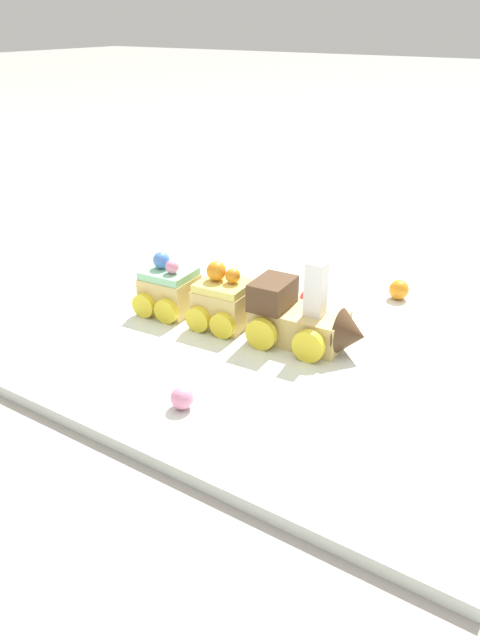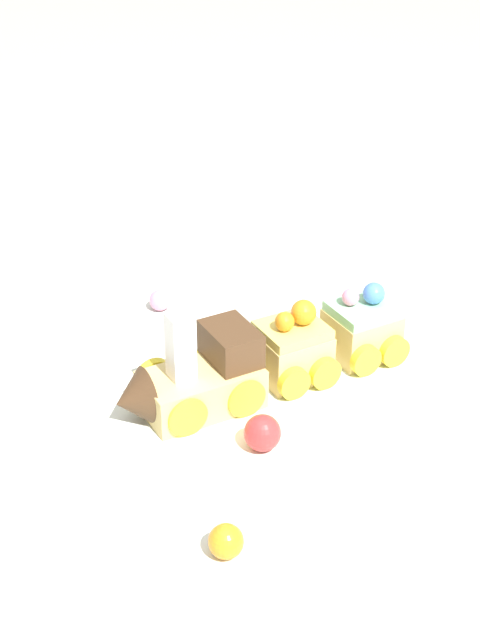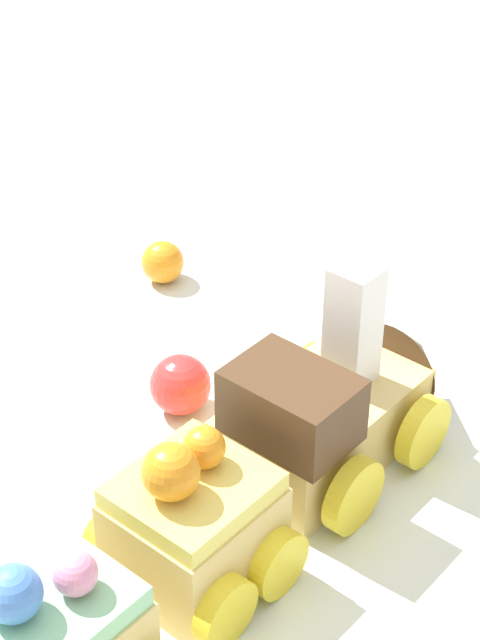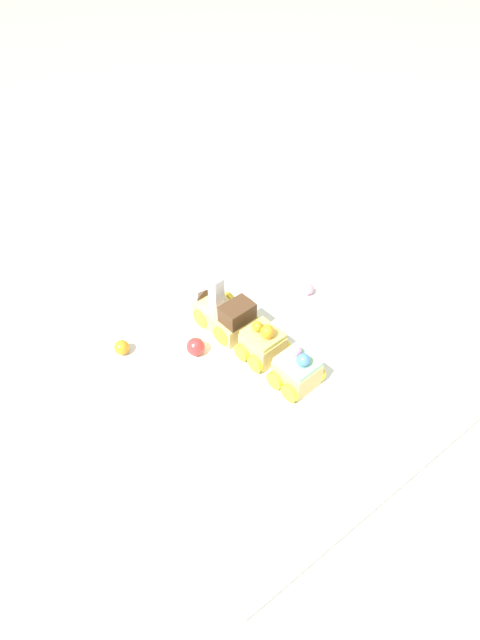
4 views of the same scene
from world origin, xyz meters
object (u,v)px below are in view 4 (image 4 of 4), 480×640
at_px(cake_car_lemon, 263,344).
at_px(cake_car_mint, 297,371).
at_px(cake_train_locomotive, 223,311).
at_px(gumball_orange, 122,347).
at_px(gumball_pink, 308,289).
at_px(gumball_red, 196,347).

height_order(cake_car_lemon, cake_car_mint, cake_car_lemon).
height_order(cake_train_locomotive, gumball_orange, cake_train_locomotive).
height_order(cake_car_lemon, gumball_pink, cake_car_lemon).
bearing_deg(gumball_pink, cake_car_lemon, 112.42).
bearing_deg(cake_car_lemon, gumball_orange, 47.20).
bearing_deg(cake_train_locomotive, cake_car_mint, -179.97).
relative_size(cake_car_lemon, cake_car_mint, 1.01).
bearing_deg(gumball_orange, cake_train_locomotive, -104.13).
height_order(cake_train_locomotive, cake_car_lemon, cake_train_locomotive).
bearing_deg(cake_train_locomotive, gumball_orange, 71.57).
height_order(cake_car_mint, gumball_pink, cake_car_mint).
relative_size(cake_car_mint, gumball_orange, 2.95).
xyz_separation_m(cake_car_mint, gumball_red, (0.14, 0.09, -0.01)).
bearing_deg(cake_train_locomotive, gumball_pink, -105.10).
distance_m(gumball_orange, gumball_red, 0.12).
xyz_separation_m(cake_train_locomotive, cake_car_mint, (-0.17, -0.01, -0.00)).
height_order(cake_train_locomotive, gumball_pink, cake_train_locomotive).
xyz_separation_m(cake_car_mint, gumball_orange, (0.21, 0.18, -0.01)).
height_order(gumball_pink, gumball_red, gumball_red).
height_order(cake_car_mint, gumball_orange, cake_car_mint).
distance_m(cake_car_lemon, cake_car_mint, 0.07).
xyz_separation_m(cake_train_locomotive, gumball_orange, (0.04, 0.17, -0.01)).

